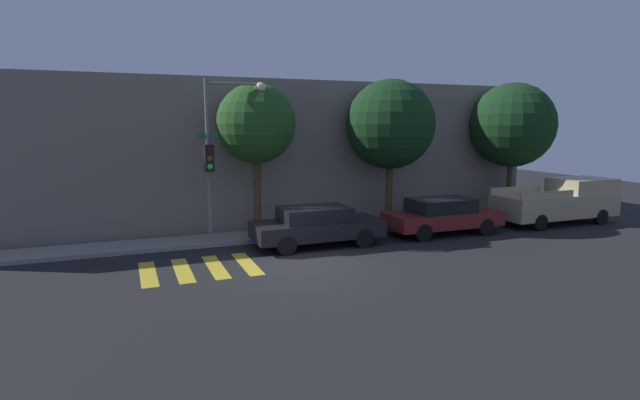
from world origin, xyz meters
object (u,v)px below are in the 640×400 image
object	(u,v)px
tree_far_end	(512,125)
tree_near_corner	(256,124)
sedan_near_corner	(317,225)
pickup_truck	(560,201)
traffic_light_pole	(221,141)
sedan_middle	(442,215)
tree_midblock	(390,125)

from	to	relation	value
tree_far_end	tree_near_corner	bearing A→B (deg)	180.00
sedan_near_corner	pickup_truck	xyz separation A→B (m)	(11.09, -0.00, 0.21)
tree_near_corner	traffic_light_pole	bearing A→B (deg)	-150.01
sedan_middle	tree_far_end	world-z (taller)	tree_far_end
tree_near_corner	tree_far_end	size ratio (longest dim) A/B	0.94
traffic_light_pole	sedan_middle	bearing A→B (deg)	-8.92
traffic_light_pole	sedan_near_corner	world-z (taller)	traffic_light_pole
traffic_light_pole	pickup_truck	distance (m)	14.36
sedan_near_corner	tree_midblock	world-z (taller)	tree_midblock
traffic_light_pole	tree_near_corner	world-z (taller)	traffic_light_pole
sedan_near_corner	sedan_middle	xyz separation A→B (m)	(5.14, -0.00, 0.00)
tree_near_corner	tree_midblock	bearing A→B (deg)	0.00
pickup_truck	tree_midblock	world-z (taller)	tree_midblock
tree_far_end	sedan_middle	bearing A→B (deg)	-157.53
sedan_near_corner	tree_midblock	size ratio (longest dim) A/B	0.75
traffic_light_pole	tree_far_end	distance (m)	13.22
tree_midblock	sedan_middle	bearing A→B (deg)	-61.48
traffic_light_pole	sedan_near_corner	bearing A→B (deg)	-23.22
traffic_light_pole	pickup_truck	world-z (taller)	traffic_light_pole
traffic_light_pole	sedan_near_corner	xyz separation A→B (m)	(2.96, -1.27, -2.88)
traffic_light_pole	sedan_middle	xyz separation A→B (m)	(8.10, -1.27, -2.88)
traffic_light_pole	tree_near_corner	xyz separation A→B (m)	(1.43, 0.83, 0.56)
sedan_near_corner	pickup_truck	size ratio (longest dim) A/B	0.83
tree_near_corner	tree_far_end	bearing A→B (deg)	0.00
tree_far_end	sedan_near_corner	bearing A→B (deg)	-168.38
tree_far_end	traffic_light_pole	bearing A→B (deg)	-176.41
tree_midblock	traffic_light_pole	bearing A→B (deg)	-173.22
sedan_near_corner	traffic_light_pole	bearing A→B (deg)	156.78
sedan_near_corner	tree_near_corner	xyz separation A→B (m)	(-1.53, 2.10, 3.44)
sedan_middle	tree_near_corner	xyz separation A→B (m)	(-6.67, 2.10, 3.43)
pickup_truck	tree_far_end	size ratio (longest dim) A/B	0.89
pickup_truck	sedan_middle	bearing A→B (deg)	180.00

